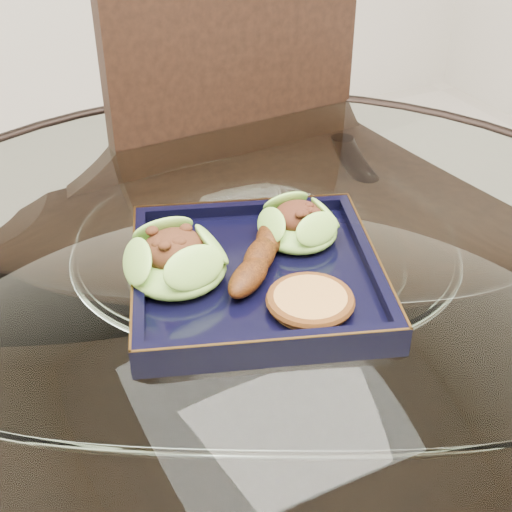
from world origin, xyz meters
name	(u,v)px	position (x,y,z in m)	size (l,w,h in m)	color
dining_table	(264,377)	(0.00, 0.00, 0.60)	(1.13, 1.13, 0.77)	white
dining_chair	(273,246)	(0.16, 0.28, 0.59)	(0.47, 0.47, 1.05)	black
navy_plate	(256,278)	(-0.02, -0.02, 0.77)	(0.27, 0.27, 0.02)	black
lettuce_wrap_left	(176,263)	(-0.10, 0.01, 0.80)	(0.11, 0.11, 0.04)	#5C8E29
lettuce_wrap_right	(298,227)	(0.05, 0.02, 0.80)	(0.09, 0.09, 0.03)	#61AA31
roasted_plantain	(260,256)	(-0.01, -0.01, 0.80)	(0.15, 0.03, 0.03)	#592709
crumb_patty	(310,302)	(0.00, -0.10, 0.79)	(0.08, 0.08, 0.02)	#B2713B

